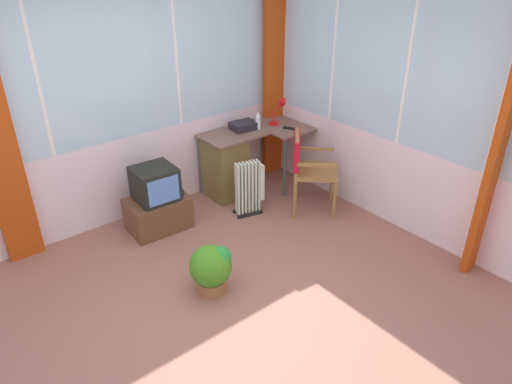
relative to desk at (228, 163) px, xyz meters
name	(u,v)px	position (x,y,z in m)	size (l,w,h in m)	color
ground	(232,304)	(-1.16, -1.62, -0.45)	(5.32, 4.81, 0.06)	#955F4E
north_window_panel	(117,104)	(-1.16, 0.32, 0.90)	(4.32, 0.07, 2.64)	silver
east_window_panel	(404,107)	(1.03, -1.62, 0.90)	(0.07, 3.81, 2.64)	silver
curtain_corner	(275,78)	(0.90, 0.19, 0.85)	(0.33, 0.07, 2.54)	#B83F10
curtain_east_far	(501,145)	(0.95, -2.66, 0.85)	(0.33, 0.07, 2.54)	#B83F10
desk	(228,163)	(0.00, 0.00, 0.00)	(1.27, 0.77, 0.77)	brown
desk_lamp	(281,107)	(0.75, -0.10, 0.57)	(0.23, 0.20, 0.34)	red
tv_remote	(289,128)	(0.71, -0.29, 0.37)	(0.04, 0.15, 0.02)	black
spray_bottle	(258,121)	(0.42, -0.05, 0.46)	(0.06, 0.06, 0.22)	silver
paper_tray	(243,126)	(0.28, 0.05, 0.40)	(0.30, 0.23, 0.09)	#252028
wooden_armchair	(305,162)	(0.45, -0.84, 0.19)	(0.68, 0.68, 0.93)	olive
tv_on_stand	(157,202)	(-1.06, -0.15, -0.10)	(0.66, 0.47, 0.73)	brown
space_heater	(250,188)	(-0.09, -0.53, -0.09)	(0.37, 0.24, 0.64)	silver
potted_plant	(212,267)	(-1.20, -1.38, -0.17)	(0.38, 0.38, 0.46)	#995E39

